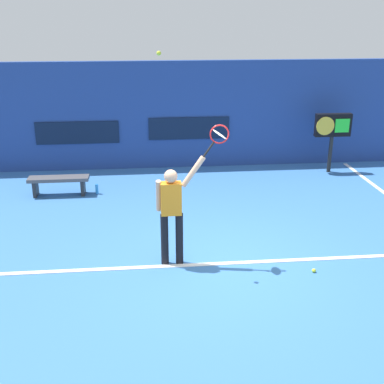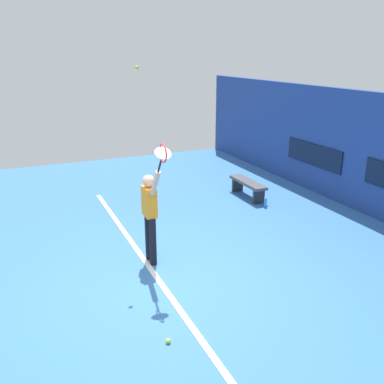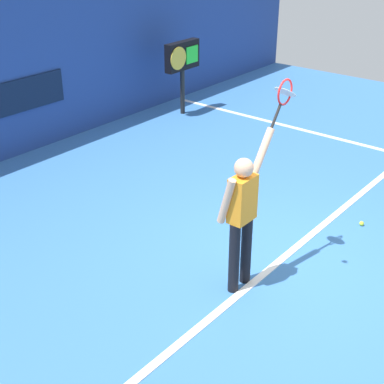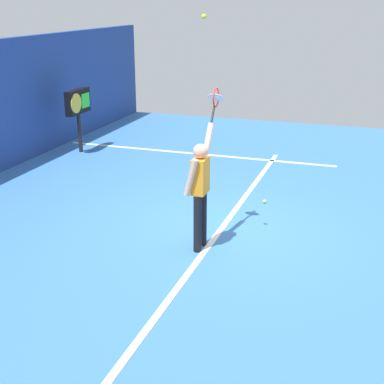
{
  "view_description": "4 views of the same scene",
  "coord_description": "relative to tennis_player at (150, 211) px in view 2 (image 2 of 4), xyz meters",
  "views": [
    {
      "loc": [
        -1.18,
        -7.23,
        4.05
      ],
      "look_at": [
        -0.4,
        0.69,
        1.1
      ],
      "focal_mm": 45.18,
      "sensor_mm": 36.0,
      "label": 1
    },
    {
      "loc": [
        5.98,
        -2.02,
        3.75
      ],
      "look_at": [
        -0.56,
        0.88,
        1.35
      ],
      "focal_mm": 39.2,
      "sensor_mm": 36.0,
      "label": 2
    },
    {
      "loc": [
        -5.58,
        -3.01,
        4.16
      ],
      "look_at": [
        -0.84,
        0.85,
        1.07
      ],
      "focal_mm": 53.24,
      "sensor_mm": 36.0,
      "label": 3
    },
    {
      "loc": [
        -8.42,
        -2.32,
        3.75
      ],
      "look_at": [
        -1.1,
        0.18,
        1.03
      ],
      "focal_mm": 52.1,
      "sensor_mm": 36.0,
      "label": 4
    }
  ],
  "objects": [
    {
      "name": "ground_plane",
      "position": [
        0.79,
        -0.15,
        -1.01
      ],
      "size": [
        18.0,
        18.0,
        0.0
      ],
      "primitive_type": "plane",
      "color": "#3870B2"
    },
    {
      "name": "water_bottle",
      "position": [
        -1.59,
        3.57,
        -0.89
      ],
      "size": [
        0.07,
        0.07,
        0.24
      ],
      "primitive_type": "cylinder",
      "color": "#338CD8",
      "rests_on": "ground_plane"
    },
    {
      "name": "tennis_ball",
      "position": [
        -0.16,
        -0.09,
        2.49
      ],
      "size": [
        0.07,
        0.07,
        0.07
      ],
      "primitive_type": "sphere",
      "color": "#CCE033"
    },
    {
      "name": "court_bench",
      "position": [
        -2.46,
        3.57,
        -0.67
      ],
      "size": [
        1.4,
        0.36,
        0.45
      ],
      "color": "#4C4C51",
      "rests_on": "ground_plane"
    },
    {
      "name": "sponsor_banner_portside",
      "position": [
        -2.21,
        5.49,
        0.04
      ],
      "size": [
        2.2,
        0.03,
        0.6
      ],
      "primitive_type": "cube",
      "color": "#0C1933"
    },
    {
      "name": "tennis_player",
      "position": [
        0.0,
        0.0,
        0.0
      ],
      "size": [
        0.81,
        0.31,
        1.91
      ],
      "color": "black",
      "rests_on": "ground_plane"
    },
    {
      "name": "tennis_racket",
      "position": [
        0.75,
        -0.0,
        1.22
      ],
      "size": [
        0.48,
        0.27,
        0.59
      ],
      "color": "black"
    },
    {
      "name": "spare_ball",
      "position": [
        2.32,
        -0.55,
        -0.97
      ],
      "size": [
        0.07,
        0.07,
        0.07
      ],
      "primitive_type": "sphere",
      "color": "#CCE033",
      "rests_on": "ground_plane"
    },
    {
      "name": "court_baseline",
      "position": [
        0.79,
        -0.12,
        -1.0
      ],
      "size": [
        10.0,
        0.1,
        0.01
      ],
      "primitive_type": "cube",
      "color": "white",
      "rests_on": "ground_plane"
    }
  ]
}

